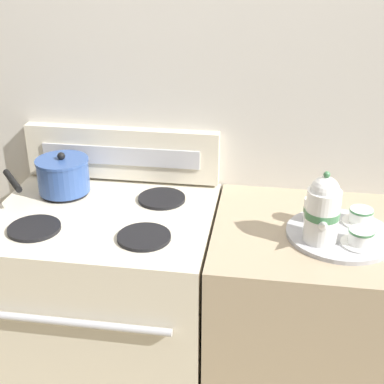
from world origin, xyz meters
name	(u,v)px	position (x,y,z in m)	size (l,w,h in m)	color
wall_back	(214,138)	(0.00, 0.33, 1.10)	(6.00, 0.05, 2.20)	beige
stove	(110,322)	(-0.34, 0.00, 0.46)	(0.75, 0.64, 0.94)	beige
control_panel	(122,154)	(-0.34, 0.28, 1.04)	(0.74, 0.05, 0.20)	beige
side_counter	(306,342)	(0.38, 0.00, 0.46)	(0.68, 0.61, 0.92)	tan
saucepan	(62,175)	(-0.53, 0.13, 1.00)	(0.30, 0.28, 0.15)	#335193
serving_tray	(340,234)	(0.44, -0.03, 0.93)	(0.34, 0.34, 0.01)	#B2B2B7
teapot	(323,210)	(0.37, -0.09, 1.04)	(0.10, 0.17, 0.23)	white
teacup_left	(361,216)	(0.51, 0.04, 0.96)	(0.12, 0.12, 0.05)	white
teacup_right	(361,237)	(0.49, -0.10, 0.96)	(0.12, 0.12, 0.05)	white
creamer_jug	(313,210)	(0.36, 0.04, 0.98)	(0.06, 0.06, 0.08)	white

